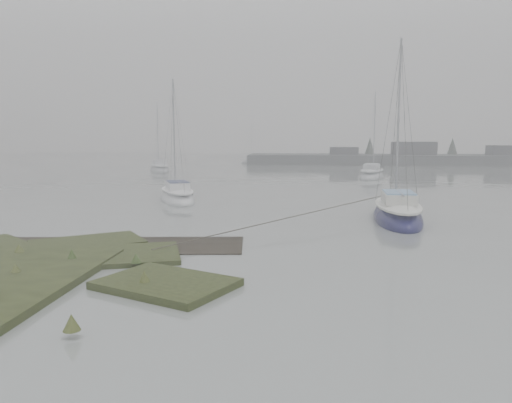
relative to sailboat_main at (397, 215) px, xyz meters
name	(u,v)px	position (x,y,z in m)	size (l,w,h in m)	color
ground	(256,183)	(-8.81, 18.87, -0.30)	(160.00, 160.00, 0.00)	slate
far_shoreline	(460,159)	(18.03, 50.76, 0.55)	(60.00, 8.00, 4.15)	#4C4F51
sailboat_main	(397,215)	(0.00, 0.00, 0.00)	(2.55, 6.88, 9.57)	#13123E
sailboat_white	(177,197)	(-12.64, 6.37, -0.04)	(4.16, 6.21, 8.37)	silver
sailboat_far_a	(160,169)	(-21.50, 32.52, -0.03)	(4.34, 6.43, 8.66)	#A4A8AD
sailboat_far_b	(372,175)	(2.10, 25.47, -0.01)	(3.77, 6.82, 9.16)	silver
sailboat_far_c	(256,162)	(-11.87, 50.12, -0.10)	(4.73, 2.31, 6.39)	#ADB3B8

